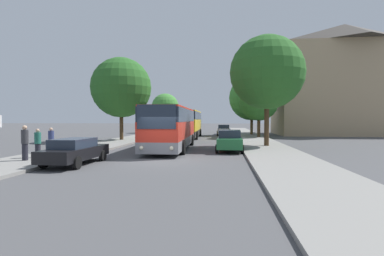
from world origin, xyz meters
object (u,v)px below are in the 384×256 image
at_px(pedestrian_waiting_far, 25,142).
at_px(tree_left_near, 165,107).
at_px(tree_right_near, 252,98).
at_px(tree_right_mid, 267,72).
at_px(bus_middle, 189,123).
at_px(parked_car_right_near, 230,140).
at_px(pedestrian_waiting_near, 51,140).
at_px(parked_car_left_curb, 75,151).
at_px(parked_car_right_far, 224,130).
at_px(tree_left_far, 121,88).
at_px(pedestrian_walking_back, 38,143).
at_px(bus_front, 172,127).
at_px(tree_right_far, 259,101).

relative_size(pedestrian_waiting_far, tree_left_near, 0.28).
height_order(tree_right_near, tree_right_mid, tree_right_mid).
bearing_deg(bus_middle, tree_right_near, 36.13).
height_order(parked_car_right_near, tree_left_near, tree_left_near).
height_order(pedestrian_waiting_near, tree_right_mid, tree_right_mid).
xyz_separation_m(parked_car_left_curb, tree_right_near, (11.79, 29.61, 4.76)).
xyz_separation_m(parked_car_right_far, pedestrian_waiting_far, (-10.66, -28.60, 0.30)).
bearing_deg(parked_car_left_curb, tree_left_far, 102.32).
distance_m(pedestrian_waiting_far, tree_right_mid, 18.44).
xyz_separation_m(pedestrian_walking_back, tree_right_near, (14.80, 28.17, 4.49)).
bearing_deg(tree_right_mid, pedestrian_walking_back, -146.87).
height_order(parked_car_left_curb, pedestrian_waiting_far, pedestrian_waiting_far).
distance_m(bus_front, pedestrian_walking_back, 9.63).
bearing_deg(tree_right_near, tree_left_far, -139.41).
height_order(pedestrian_waiting_near, tree_left_far, tree_left_far).
distance_m(pedestrian_waiting_far, tree_left_far, 17.08).
xyz_separation_m(parked_car_right_far, tree_left_near, (-10.16, 7.97, 3.65)).
bearing_deg(tree_right_mid, tree_left_near, 117.82).
xyz_separation_m(bus_middle, pedestrian_waiting_far, (-6.22, -22.92, -0.71)).
bearing_deg(bus_middle, tree_left_near, 111.69).
height_order(bus_middle, pedestrian_waiting_far, bus_middle).
height_order(parked_car_left_curb, parked_car_right_near, parked_car_right_near).
relative_size(parked_car_left_curb, tree_left_near, 0.70).
height_order(bus_front, pedestrian_waiting_near, bus_front).
bearing_deg(bus_middle, parked_car_left_curb, -99.13).
xyz_separation_m(bus_middle, tree_left_far, (-6.61, -6.49, 3.96)).
bearing_deg(tree_left_far, tree_right_far, 23.08).
bearing_deg(bus_front, tree_right_near, 67.89).
bearing_deg(parked_car_right_far, tree_right_far, 126.01).
bearing_deg(tree_right_near, tree_left_near, 153.22).
bearing_deg(bus_middle, parked_car_right_far, 50.97).
relative_size(tree_right_mid, tree_right_far, 1.33).
distance_m(bus_front, tree_right_far, 17.32).
bearing_deg(tree_right_mid, parked_car_right_near, -131.59).
distance_m(parked_car_right_near, tree_right_mid, 7.23).
relative_size(bus_middle, tree_left_near, 1.80).
bearing_deg(bus_front, tree_right_far, 59.28).
height_order(bus_front, pedestrian_waiting_far, bus_front).
relative_size(parked_car_right_near, tree_left_near, 0.63).
xyz_separation_m(tree_left_near, tree_left_far, (-0.88, -20.14, 1.32)).
bearing_deg(parked_car_right_near, parked_car_right_far, -87.70).
bearing_deg(pedestrian_waiting_far, bus_middle, -122.17).
relative_size(bus_middle, pedestrian_waiting_near, 7.27).
xyz_separation_m(parked_car_left_curb, tree_right_far, (12.08, 23.22, 3.88)).
distance_m(pedestrian_waiting_far, tree_right_near, 33.16).
distance_m(pedestrian_walking_back, tree_right_far, 26.74).
height_order(parked_car_right_near, tree_right_mid, tree_right_mid).
relative_size(parked_car_right_near, tree_right_near, 0.49).
xyz_separation_m(parked_car_right_far, tree_left_far, (-11.04, -12.17, 4.97)).
height_order(bus_middle, parked_car_right_near, bus_middle).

